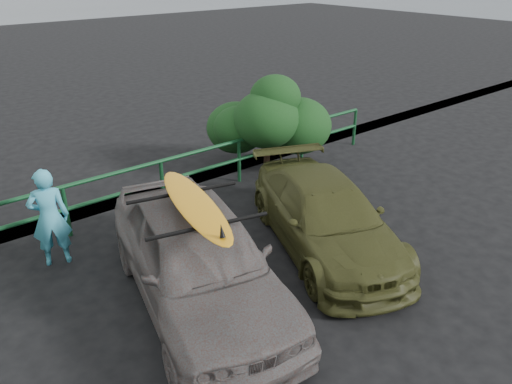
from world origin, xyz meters
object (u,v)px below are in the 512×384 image
Objects in this scene: guardrail at (117,196)px; olive_vehicle at (326,216)px; sedan at (198,258)px; man at (49,218)px; surfboard at (195,204)px.

olive_vehicle reaches higher than guardrail.
man is at bearing 131.94° from sedan.
sedan reaches higher than guardrail.
sedan is 1.83× the size of surfboard.
olive_vehicle is at bearing 12.58° from surfboard.
man reaches higher than guardrail.
guardrail is 3.42m from surfboard.
surfboard is (-2.62, 0.07, 1.04)m from olive_vehicle.
guardrail is 4.08m from olive_vehicle.
guardrail is 1.71m from man.
surfboard is at bearing 134.70° from man.
surfboard is at bearing -158.82° from olive_vehicle.
olive_vehicle is 2.82m from surfboard.
man reaches higher than olive_vehicle.
sedan is at bearing -93.57° from guardrail.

